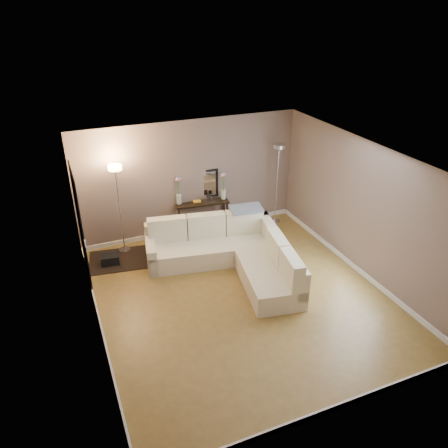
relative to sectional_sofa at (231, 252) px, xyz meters
name	(u,v)px	position (x,y,z in m)	size (l,w,h in m)	color
floor	(241,296)	(-0.23, -0.97, -0.35)	(5.00, 5.50, 0.01)	olive
ceiling	(244,160)	(-0.23, -0.97, 2.26)	(5.00, 5.50, 0.01)	white
wall_back	(190,178)	(-0.23, 1.79, 0.96)	(5.00, 0.02, 2.60)	#7C695F
wall_front	(340,338)	(-0.23, -3.73, 0.96)	(5.00, 0.02, 2.60)	#7C695F
wall_left	(89,264)	(-2.74, -0.97, 0.96)	(0.02, 5.50, 2.60)	#7C695F
wall_right	(363,209)	(2.28, -0.97, 0.96)	(0.02, 5.50, 2.60)	#7C695F
baseboard_back	(192,229)	(-0.23, 1.76, -0.29)	(5.00, 0.03, 0.10)	white
baseboard_front	(327,410)	(-0.23, -3.71, -0.29)	(5.00, 0.03, 0.10)	white
baseboard_left	(102,329)	(-2.72, -0.97, -0.29)	(0.03, 5.50, 0.10)	white
baseboard_right	(353,265)	(2.25, -0.97, -0.29)	(0.03, 5.50, 0.10)	white
doorway	(81,227)	(-2.71, 0.73, 0.76)	(0.02, 1.20, 2.20)	black
switch_plate	(85,244)	(-2.71, -0.12, 0.86)	(0.02, 0.08, 0.12)	white
sectional_sofa	(231,252)	(0.00, 0.00, 0.00)	(2.74, 2.93, 0.92)	beige
throw_blanket	(246,209)	(0.57, 0.55, 0.61)	(0.66, 0.38, 0.05)	gray
console_table	(199,215)	(-0.09, 1.66, 0.08)	(1.24, 0.46, 0.74)	black
leaning_mirror	(200,184)	(-0.01, 1.81, 0.77)	(0.85, 0.14, 0.67)	black
table_decor	(202,200)	(-0.03, 1.62, 0.46)	(0.51, 0.14, 0.12)	gold
flower_vase_left	(179,192)	(-0.53, 1.71, 0.70)	(0.14, 0.12, 0.64)	silver
flower_vase_right	(223,188)	(0.48, 1.59, 0.70)	(0.14, 0.12, 0.64)	silver
floor_lamp_lit	(118,192)	(-1.87, 1.46, 1.02)	(0.31, 0.31, 1.93)	silver
floor_lamp_unlit	(278,168)	(1.77, 1.44, 1.03)	(0.30, 0.30, 1.94)	silver
charcoal_rug	(121,260)	(-2.02, 1.11, -0.33)	(1.26, 0.94, 0.02)	black
black_bag	(110,260)	(-2.24, 1.03, -0.25)	(0.36, 0.25, 0.23)	black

